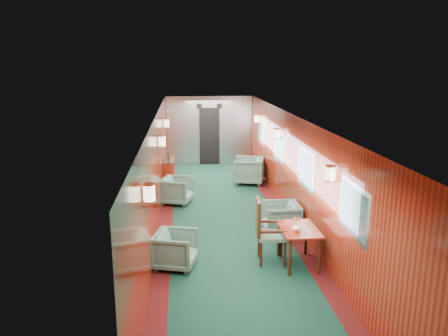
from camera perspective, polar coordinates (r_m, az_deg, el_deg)
The scene contains 12 objects.
room at distance 9.47m, azimuth 0.28°, elevation 2.16°, with size 12.00×12.10×2.40m.
bulkhead at distance 15.35m, azimuth -1.93°, elevation 4.88°, with size 2.98×0.17×2.39m.
windows_right at distance 10.00m, azimuth 8.65°, elevation 1.54°, with size 0.02×8.60×0.80m.
wall_sconces at distance 9.99m, azimuth -0.04°, elevation 3.67°, with size 2.97×7.97×0.25m.
dining_table at distance 7.87m, azimuth 9.75°, elevation -8.52°, with size 0.65×0.93×0.69m.
side_chair at distance 7.88m, azimuth 5.48°, elevation -7.87°, with size 0.57×0.59×1.18m.
credenza at distance 12.54m, azimuth -7.16°, elevation -0.72°, with size 0.30×0.94×1.12m.
flower_vase at distance 7.67m, azimuth 9.46°, elevation -7.60°, with size 0.15×0.15×0.15m, color white.
armchair_left_near at distance 7.83m, azimuth -6.34°, elevation -10.54°, with size 0.69×0.71×0.64m, color #1C4339.
armchair_left_far at distance 11.20m, azimuth -6.15°, elevation -2.94°, with size 0.72×0.74×0.68m, color #1C4339.
armchair_right_near at distance 9.26m, azimuth 7.45°, elevation -6.57°, with size 0.72×0.74×0.68m, color #1C4339.
armchair_right_far at distance 12.99m, azimuth 3.18°, elevation -0.33°, with size 0.83×0.86×0.78m, color #1C4339.
Camera 1 is at (-0.93, -9.23, 3.52)m, focal length 35.00 mm.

